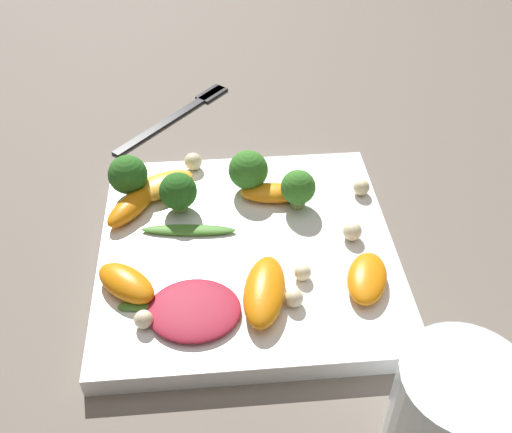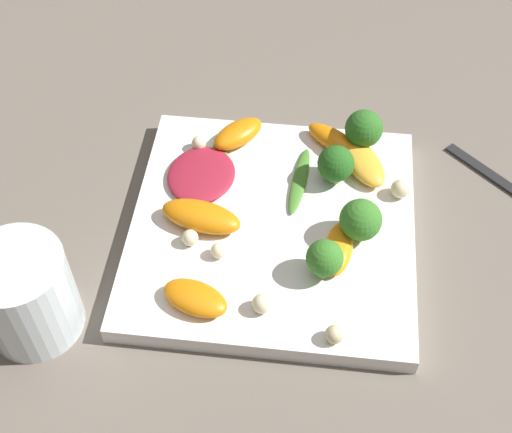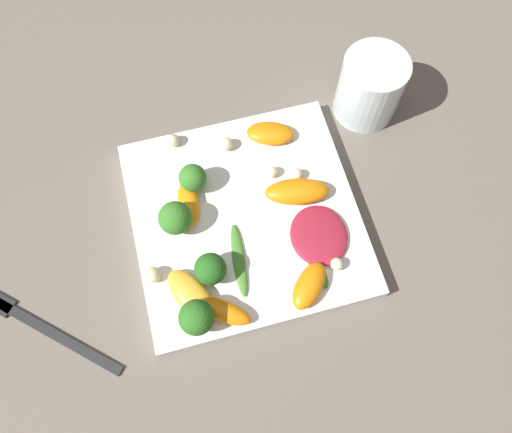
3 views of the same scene
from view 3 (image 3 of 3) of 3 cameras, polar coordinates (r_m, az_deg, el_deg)
ground_plane at (r=0.62m, az=-1.20°, el=-0.53°), size 2.40×2.40×0.00m
plate at (r=0.61m, az=-1.21°, el=-0.19°), size 0.27×0.27×0.02m
drinking_glass at (r=0.68m, az=12.90°, el=14.20°), size 0.08×0.08×0.09m
fork at (r=0.63m, az=-24.12°, el=-10.99°), size 0.15×0.14×0.01m
radicchio_leaf_0 at (r=0.59m, az=7.19°, el=-2.14°), size 0.07×0.08×0.01m
orange_segment_0 at (r=0.57m, az=6.10°, el=-7.86°), size 0.06×0.06×0.02m
orange_segment_1 at (r=0.64m, az=1.62°, el=9.48°), size 0.07×0.05×0.02m
orange_segment_2 at (r=0.60m, az=-7.75°, el=1.51°), size 0.03×0.06×0.02m
orange_segment_3 at (r=0.57m, az=-7.41°, el=-8.82°), size 0.06×0.08×0.02m
orange_segment_4 at (r=0.56m, az=-3.90°, el=-10.70°), size 0.07×0.06×0.02m
orange_segment_5 at (r=0.60m, az=4.72°, el=2.85°), size 0.08×0.05×0.02m
broccoli_floret_0 at (r=0.58m, az=-9.21°, el=-0.20°), size 0.04×0.04×0.04m
broccoli_floret_1 at (r=0.56m, az=-5.23°, el=-6.02°), size 0.04×0.04×0.04m
broccoli_floret_2 at (r=0.54m, az=-6.82°, el=-11.40°), size 0.04×0.04×0.04m
broccoli_floret_3 at (r=0.60m, az=-7.23°, el=4.35°), size 0.03×0.03×0.04m
arugula_sprig_0 at (r=0.58m, az=-1.97°, el=-4.98°), size 0.02×0.09×0.01m
arugula_sprig_1 at (r=0.58m, az=6.77°, el=-5.30°), size 0.02×0.07×0.00m
macadamia_nut_0 at (r=0.58m, az=9.24°, el=-5.40°), size 0.02×0.02×0.02m
macadamia_nut_1 at (r=0.58m, az=-11.70°, el=-6.56°), size 0.02×0.02×0.02m
macadamia_nut_2 at (r=0.62m, az=4.65°, el=4.81°), size 0.02×0.02×0.02m
macadamia_nut_3 at (r=0.62m, az=1.83°, el=5.11°), size 0.01×0.01×0.01m
macadamia_nut_4 at (r=0.64m, az=-3.14°, el=8.36°), size 0.02×0.02×0.02m
macadamia_nut_5 at (r=0.65m, az=-9.45°, el=8.58°), size 0.02×0.02×0.02m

